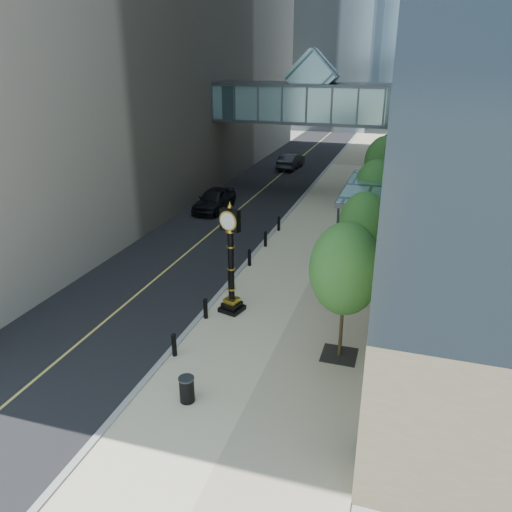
# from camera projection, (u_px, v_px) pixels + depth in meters

# --- Properties ---
(ground) EXTENTS (320.00, 320.00, 0.00)m
(ground) POSITION_uv_depth(u_px,v_px,m) (229.00, 383.00, 18.42)
(ground) COLOR gray
(ground) RESTS_ON ground
(road) EXTENTS (8.00, 180.00, 0.02)m
(road) POSITION_uv_depth(u_px,v_px,m) (295.00, 162.00, 55.69)
(road) COLOR black
(road) RESTS_ON ground
(sidewalk) EXTENTS (8.00, 180.00, 0.06)m
(sidewalk) POSITION_uv_depth(u_px,v_px,m) (368.00, 167.00, 53.45)
(sidewalk) COLOR #C0B794
(sidewalk) RESTS_ON ground
(curb) EXTENTS (0.25, 180.00, 0.07)m
(curb) POSITION_uv_depth(u_px,v_px,m) (331.00, 164.00, 54.56)
(curb) COLOR gray
(curb) RESTS_ON ground
(skywalk) EXTENTS (17.00, 4.20, 5.80)m
(skywalk) POSITION_uv_depth(u_px,v_px,m) (312.00, 100.00, 41.07)
(skywalk) COLOR slate
(skywalk) RESTS_ON ground
(entrance_canopy) EXTENTS (3.00, 8.00, 4.38)m
(entrance_canopy) POSITION_uv_depth(u_px,v_px,m) (371.00, 189.00, 28.23)
(entrance_canopy) COLOR #383F44
(entrance_canopy) RESTS_ON ground
(bollard_row) EXTENTS (0.20, 16.20, 0.90)m
(bollard_row) POSITION_uv_depth(u_px,v_px,m) (240.00, 269.00, 26.93)
(bollard_row) COLOR black
(bollard_row) RESTS_ON sidewalk
(street_trees) EXTENTS (2.86, 28.61, 5.89)m
(street_trees) POSITION_uv_depth(u_px,v_px,m) (376.00, 189.00, 30.05)
(street_trees) COLOR black
(street_trees) RESTS_ON sidewalk
(street_clock) EXTENTS (1.19, 1.19, 5.18)m
(street_clock) POSITION_uv_depth(u_px,v_px,m) (231.00, 267.00, 22.67)
(street_clock) COLOR black
(street_clock) RESTS_ON sidewalk
(trash_bin) EXTENTS (0.57, 0.57, 0.90)m
(trash_bin) POSITION_uv_depth(u_px,v_px,m) (187.00, 390.00, 17.24)
(trash_bin) COLOR black
(trash_bin) RESTS_ON sidewalk
(pedestrian) EXTENTS (0.71, 0.56, 1.71)m
(pedestrian) POSITION_uv_depth(u_px,v_px,m) (369.00, 287.00, 23.91)
(pedestrian) COLOR #B0A9A1
(pedestrian) RESTS_ON sidewalk
(car_near) EXTENTS (2.15, 5.07, 1.71)m
(car_near) POSITION_uv_depth(u_px,v_px,m) (214.00, 199.00, 38.39)
(car_near) COLOR black
(car_near) RESTS_ON road
(car_far) EXTENTS (2.00, 5.01, 1.62)m
(car_far) POSITION_uv_depth(u_px,v_px,m) (291.00, 161.00, 52.46)
(car_far) COLOR black
(car_far) RESTS_ON road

